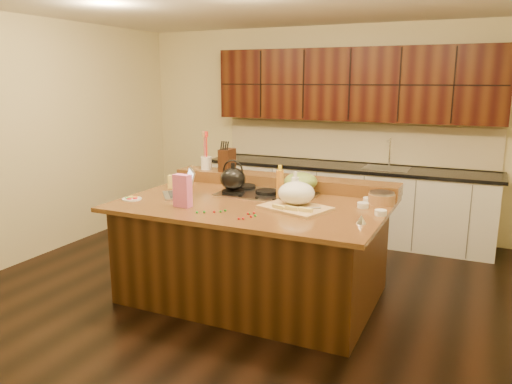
% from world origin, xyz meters
% --- Properties ---
extents(room, '(5.52, 5.02, 2.72)m').
position_xyz_m(room, '(0.00, 0.00, 1.35)').
color(room, black).
rests_on(room, ground).
extents(island, '(2.40, 1.60, 0.92)m').
position_xyz_m(island, '(0.00, 0.00, 0.46)').
color(island, black).
rests_on(island, ground).
extents(back_ledge, '(2.40, 0.30, 0.12)m').
position_xyz_m(back_ledge, '(0.00, 0.70, 0.98)').
color(back_ledge, black).
rests_on(back_ledge, island).
extents(cooktop, '(0.92, 0.52, 0.05)m').
position_xyz_m(cooktop, '(0.00, 0.30, 0.94)').
color(cooktop, gray).
rests_on(cooktop, island).
extents(back_counter, '(3.70, 0.66, 2.40)m').
position_xyz_m(back_counter, '(0.30, 2.23, 0.98)').
color(back_counter, silver).
rests_on(back_counter, ground).
extents(kettle, '(0.30, 0.30, 0.22)m').
position_xyz_m(kettle, '(-0.30, 0.17, 1.08)').
color(kettle, black).
rests_on(kettle, cooktop).
extents(green_bowl, '(0.41, 0.41, 0.18)m').
position_xyz_m(green_bowl, '(0.30, 0.43, 1.05)').
color(green_bowl, olive).
rests_on(green_bowl, cooktop).
extents(laptop, '(0.45, 0.46, 0.25)m').
position_xyz_m(laptop, '(-0.72, -0.07, 0.99)').
color(laptop, '#B7B7BC').
rests_on(laptop, island).
extents(oil_bottle, '(0.08, 0.08, 0.27)m').
position_xyz_m(oil_bottle, '(0.18, 0.20, 1.06)').
color(oil_bottle, '#C27722').
rests_on(oil_bottle, island).
extents(vinegar_bottle, '(0.08, 0.08, 0.25)m').
position_xyz_m(vinegar_bottle, '(0.38, 0.05, 1.04)').
color(vinegar_bottle, silver).
rests_on(vinegar_bottle, island).
extents(wooden_tray, '(0.65, 0.55, 0.22)m').
position_xyz_m(wooden_tray, '(0.43, -0.04, 1.02)').
color(wooden_tray, tan).
rests_on(wooden_tray, island).
extents(ramekin_a, '(0.13, 0.13, 0.04)m').
position_xyz_m(ramekin_a, '(1.15, 0.01, 0.94)').
color(ramekin_a, white).
rests_on(ramekin_a, island).
extents(ramekin_b, '(0.12, 0.12, 0.04)m').
position_xyz_m(ramekin_b, '(0.96, 0.20, 0.94)').
color(ramekin_b, white).
rests_on(ramekin_b, island).
extents(ramekin_c, '(0.13, 0.13, 0.04)m').
position_xyz_m(ramekin_c, '(0.96, 0.41, 0.94)').
color(ramekin_c, white).
rests_on(ramekin_c, island).
extents(strainer_bowl, '(0.32, 0.32, 0.09)m').
position_xyz_m(strainer_bowl, '(1.08, 0.41, 0.97)').
color(strainer_bowl, '#996B3F').
rests_on(strainer_bowl, island).
extents(kitchen_timer, '(0.10, 0.10, 0.07)m').
position_xyz_m(kitchen_timer, '(1.06, -0.30, 0.96)').
color(kitchen_timer, silver).
rests_on(kitchen_timer, island).
extents(pink_bag, '(0.16, 0.09, 0.29)m').
position_xyz_m(pink_bag, '(-0.49, -0.43, 1.06)').
color(pink_bag, pink).
rests_on(pink_bag, island).
extents(candy_plate, '(0.23, 0.23, 0.01)m').
position_xyz_m(candy_plate, '(-1.07, -0.41, 0.93)').
color(candy_plate, white).
rests_on(candy_plate, island).
extents(package_box, '(0.11, 0.09, 0.13)m').
position_xyz_m(package_box, '(-1.00, 0.19, 0.99)').
color(package_box, '#ECD053').
rests_on(package_box, island).
extents(utensil_crock, '(0.16, 0.16, 0.14)m').
position_xyz_m(utensil_crock, '(-0.91, 0.70, 1.11)').
color(utensil_crock, white).
rests_on(utensil_crock, back_ledge).
extents(knife_block, '(0.12, 0.20, 0.24)m').
position_xyz_m(knife_block, '(-0.65, 0.70, 1.16)').
color(knife_block, black).
rests_on(knife_block, back_ledge).
extents(gumdrop_0, '(0.02, 0.02, 0.02)m').
position_xyz_m(gumdrop_0, '(-0.14, -0.50, 0.93)').
color(gumdrop_0, red).
rests_on(gumdrop_0, island).
extents(gumdrop_1, '(0.02, 0.02, 0.02)m').
position_xyz_m(gumdrop_1, '(-0.21, -0.54, 0.93)').
color(gumdrop_1, '#198C26').
rests_on(gumdrop_1, island).
extents(gumdrop_2, '(0.02, 0.02, 0.02)m').
position_xyz_m(gumdrop_2, '(0.15, -0.60, 0.93)').
color(gumdrop_2, red).
rests_on(gumdrop_2, island).
extents(gumdrop_3, '(0.02, 0.02, 0.02)m').
position_xyz_m(gumdrop_3, '(-0.09, -0.47, 0.93)').
color(gumdrop_3, '#198C26').
rests_on(gumdrop_3, island).
extents(gumdrop_4, '(0.02, 0.02, 0.02)m').
position_xyz_m(gumdrop_4, '(0.21, -0.50, 0.93)').
color(gumdrop_4, red).
rests_on(gumdrop_4, island).
extents(gumdrop_5, '(0.02, 0.02, 0.02)m').
position_xyz_m(gumdrop_5, '(0.15, -0.42, 0.93)').
color(gumdrop_5, '#198C26').
rests_on(gumdrop_5, island).
extents(gumdrop_6, '(0.02, 0.02, 0.02)m').
position_xyz_m(gumdrop_6, '(0.18, -0.39, 0.93)').
color(gumdrop_6, red).
rests_on(gumdrop_6, island).
extents(gumdrop_7, '(0.02, 0.02, 0.02)m').
position_xyz_m(gumdrop_7, '(-0.26, -0.57, 0.93)').
color(gumdrop_7, '#198C26').
rests_on(gumdrop_7, island).
extents(gumdrop_8, '(0.02, 0.02, 0.02)m').
position_xyz_m(gumdrop_8, '(0.18, -0.58, 0.93)').
color(gumdrop_8, red).
rests_on(gumdrop_8, island).
extents(gumdrop_9, '(0.02, 0.02, 0.02)m').
position_xyz_m(gumdrop_9, '(0.23, -0.46, 0.93)').
color(gumdrop_9, '#198C26').
rests_on(gumdrop_9, island).
extents(gumdrop_10, '(0.02, 0.02, 0.02)m').
position_xyz_m(gumdrop_10, '(0.15, -0.43, 0.93)').
color(gumdrop_10, red).
rests_on(gumdrop_10, island).
extents(gumdrop_11, '(0.02, 0.02, 0.02)m').
position_xyz_m(gumdrop_11, '(-0.07, -0.42, 0.93)').
color(gumdrop_11, '#198C26').
rests_on(gumdrop_11, island).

